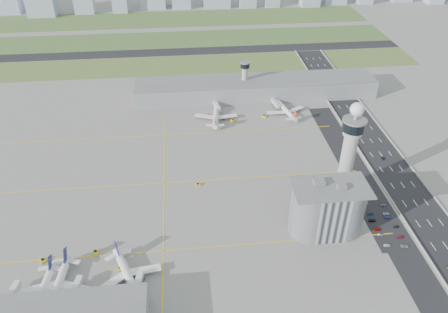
{
  "coord_description": "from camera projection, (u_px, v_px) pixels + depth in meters",
  "views": [
    {
      "loc": [
        -24.03,
        -198.4,
        177.44
      ],
      "look_at": [
        0.0,
        35.0,
        15.0
      ],
      "focal_mm": 35.0,
      "sensor_mm": 36.0,
      "label": 1
    }
  ],
  "objects": [
    {
      "name": "grass_strip_2",
      "position": [
        182.0,
        19.0,
        574.37
      ],
      "size": [
        480.0,
        70.0,
        0.08
      ],
      "primitive_type": "cube",
      "color": "#547035",
      "rests_on": "ground"
    },
    {
      "name": "airplane_far_b",
      "position": [
        285.0,
        107.0,
        361.57
      ],
      "size": [
        41.03,
        45.46,
        10.95
      ],
      "primitive_type": null,
      "rotation": [
        0.0,
        0.0,
        1.79
      ],
      "color": "white",
      "rests_on": "ground"
    },
    {
      "name": "airplane_far_a",
      "position": [
        216.0,
        112.0,
        353.83
      ],
      "size": [
        40.05,
        45.48,
        11.63
      ],
      "primitive_type": null,
      "rotation": [
        0.0,
        0.0,
        1.45
      ],
      "color": "white",
      "rests_on": "ground"
    },
    {
      "name": "ground",
      "position": [
        230.0,
        209.0,
        265.29
      ],
      "size": [
        1000.0,
        1000.0,
        0.0
      ],
      "primitive_type": "plane",
      "color": "gray"
    },
    {
      "name": "car_lot_1",
      "position": [
        380.0,
        235.0,
        246.82
      ],
      "size": [
        3.35,
        1.24,
        1.09
      ],
      "primitive_type": "imported",
      "rotation": [
        0.0,
        0.0,
        1.54
      ],
      "color": "gray",
      "rests_on": "ground"
    },
    {
      "name": "tug_1",
      "position": [
        96.0,
        252.0,
        235.35
      ],
      "size": [
        3.52,
        4.21,
        2.09
      ],
      "primitive_type": null,
      "rotation": [
        0.0,
        0.0,
        0.34
      ],
      "color": "yellow",
      "rests_on": "ground"
    },
    {
      "name": "jet_bridge_near_2",
      "position": [
        135.0,
        297.0,
        209.31
      ],
      "size": [
        5.39,
        14.31,
        5.7
      ],
      "primitive_type": null,
      "rotation": [
        0.0,
        0.0,
        1.4
      ],
      "color": "silver",
      "rests_on": "ground"
    },
    {
      "name": "car_hw_4",
      "position": [
        319.0,
        78.0,
        419.26
      ],
      "size": [
        1.75,
        3.87,
        1.29
      ],
      "primitive_type": "imported",
      "rotation": [
        0.0,
        0.0,
        -0.06
      ],
      "color": "gray",
      "rests_on": "ground"
    },
    {
      "name": "tug_5",
      "position": [
        264.0,
        116.0,
        357.94
      ],
      "size": [
        3.96,
        3.37,
        1.95
      ],
      "primitive_type": null,
      "rotation": [
        0.0,
        0.0,
        -1.94
      ],
      "color": "yellow",
      "rests_on": "ground"
    },
    {
      "name": "terminal_pier",
      "position": [
        256.0,
        88.0,
        385.2
      ],
      "size": [
        210.0,
        32.0,
        15.8
      ],
      "color": "gray",
      "rests_on": "ground"
    },
    {
      "name": "car_lot_7",
      "position": [
        400.0,
        237.0,
        245.37
      ],
      "size": [
        4.15,
        1.77,
        1.19
      ],
      "primitive_type": "imported",
      "rotation": [
        0.0,
        0.0,
        1.55
      ],
      "color": "#AB153F",
      "rests_on": "ground"
    },
    {
      "name": "jet_bridge_far_1",
      "position": [
        272.0,
        101.0,
        376.0
      ],
      "size": [
        5.39,
        14.31,
        5.7
      ],
      "primitive_type": null,
      "rotation": [
        0.0,
        0.0,
        -1.4
      ],
      "color": "silver",
      "rests_on": "ground"
    },
    {
      "name": "car_hw_2",
      "position": [
        357.0,
        106.0,
        372.88
      ],
      "size": [
        2.63,
        4.76,
        1.26
      ],
      "primitive_type": "imported",
      "rotation": [
        0.0,
        0.0,
        0.12
      ],
      "color": "navy",
      "rests_on": "ground"
    },
    {
      "name": "jet_bridge_near_1",
      "position": [
        71.0,
        302.0,
        206.78
      ],
      "size": [
        5.39,
        14.31,
        5.7
      ],
      "primitive_type": null,
      "rotation": [
        0.0,
        0.0,
        1.4
      ],
      "color": "silver",
      "rests_on": "ground"
    },
    {
      "name": "taxiway_line_h_1",
      "position": [
        164.0,
        183.0,
        286.45
      ],
      "size": [
        260.0,
        0.6,
        0.01
      ],
      "primitive_type": "cube",
      "color": "yellow",
      "rests_on": "ground"
    },
    {
      "name": "grass_strip_1",
      "position": [
        184.0,
        40.0,
        508.94
      ],
      "size": [
        480.0,
        60.0,
        0.08
      ],
      "primitive_type": "cube",
      "color": "#44652F",
      "rests_on": "ground"
    },
    {
      "name": "landside_road",
      "position": [
        379.0,
        210.0,
        264.66
      ],
      "size": [
        18.0,
        260.0,
        0.08
      ],
      "primitive_type": "cube",
      "color": "black",
      "rests_on": "ground"
    },
    {
      "name": "car_lot_6",
      "position": [
        405.0,
        246.0,
        239.46
      ],
      "size": [
        4.68,
        2.67,
        1.23
      ],
      "primitive_type": "imported",
      "rotation": [
        0.0,
        0.0,
        1.42
      ],
      "color": "gray",
      "rests_on": "ground"
    },
    {
      "name": "car_lot_3",
      "position": [
        373.0,
        220.0,
        256.36
      ],
      "size": [
        4.54,
        2.17,
        1.28
      ],
      "primitive_type": "imported",
      "rotation": [
        0.0,
        0.0,
        1.66
      ],
      "color": "black",
      "rests_on": "ground"
    },
    {
      "name": "taxiway_line_h_2",
      "position": [
        165.0,
        135.0,
        335.52
      ],
      "size": [
        260.0,
        0.6,
        0.01
      ],
      "primitive_type": "cube",
      "color": "yellow",
      "rests_on": "ground"
    },
    {
      "name": "car_lot_10",
      "position": [
        386.0,
        214.0,
        261.12
      ],
      "size": [
        4.1,
        1.93,
        1.13
      ],
      "primitive_type": "imported",
      "rotation": [
        0.0,
        0.0,
        1.56
      ],
      "color": "silver",
      "rests_on": "ground"
    },
    {
      "name": "jet_bridge_near_0",
      "position": [
        5.0,
        308.0,
        204.26
      ],
      "size": [
        5.39,
        14.31,
        5.7
      ],
      "primitive_type": null,
      "rotation": [
        0.0,
        0.0,
        1.4
      ],
      "color": "silver",
      "rests_on": "ground"
    },
    {
      "name": "tug_4",
      "position": [
        233.0,
        120.0,
        352.18
      ],
      "size": [
        3.68,
        3.86,
        1.85
      ],
      "primitive_type": null,
      "rotation": [
        0.0,
        0.0,
        0.66
      ],
      "color": "#F9AA06",
      "rests_on": "ground"
    },
    {
      "name": "tug_3",
      "position": [
        198.0,
        184.0,
        283.82
      ],
      "size": [
        3.34,
        2.52,
        1.79
      ],
      "primitive_type": null,
      "rotation": [
        0.0,
        0.0,
        -1.43
      ],
      "color": "yellow",
      "rests_on": "ground"
    },
    {
      "name": "car_lot_4",
      "position": [
        371.0,
        214.0,
        261.08
      ],
      "size": [
        3.58,
        1.64,
        1.19
      ],
      "primitive_type": "imported",
      "rotation": [
        0.0,
        0.0,
        1.5
      ],
      "color": "navy",
      "rests_on": "ground"
    },
    {
      "name": "barrier_right",
      "position": [
        432.0,
        195.0,
        275.81
      ],
      "size": [
        0.6,
        500.0,
        1.2
      ],
      "primitive_type": "cube",
      "color": "#9E9E99",
      "rests_on": "ground"
    },
    {
      "name": "car_lot_5",
      "position": [
        365.0,
        203.0,
        269.21
      ],
      "size": [
        3.84,
        1.51,
        1.24
      ],
      "primitive_type": "imported",
      "rotation": [
        0.0,
        0.0,
        1.52
      ],
      "color": "silver",
      "rests_on": "ground"
    },
    {
      "name": "admin_building",
      "position": [
        327.0,
        208.0,
        242.96
      ],
      "size": [
        42.0,
        24.0,
        33.5
      ],
      "color": "#B2B2B7",
      "rests_on": "ground"
    },
    {
      "name": "runway",
      "position": [
        185.0,
        52.0,
        477.85
      ],
      "size": [
        480.0,
        22.0,
        0.1
      ],
      "primitive_type": "cube",
      "color": "black",
      "rests_on": "ground"
    },
    {
      "name": "car_lot_11",
      "position": [
        383.0,
        205.0,
        267.52
      ],
      "size": [
        4.22,
        1.97,
        1.19
      ],
      "primitive_type": "imported",
      "rotation": [
        0.0,
        0.0,
        1.64
      ],
      "color": "slate",
      "rests_on": "ground"
    },
    {
      "name": "car_hw_1",
      "position": [
        383.0,
        158.0,
        308.95
      ],
      "size": [
        1.44,
        3.49,
        1.12
      ],
      "primitive_type": "imported",
      "rotation": [
        0.0,
        0.0,
        -0.07
      ],
      "color": "black",
      "rests_on": "ground"
    },
    {
      "name": "taxiway_line_h_0",
      "position": [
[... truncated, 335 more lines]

